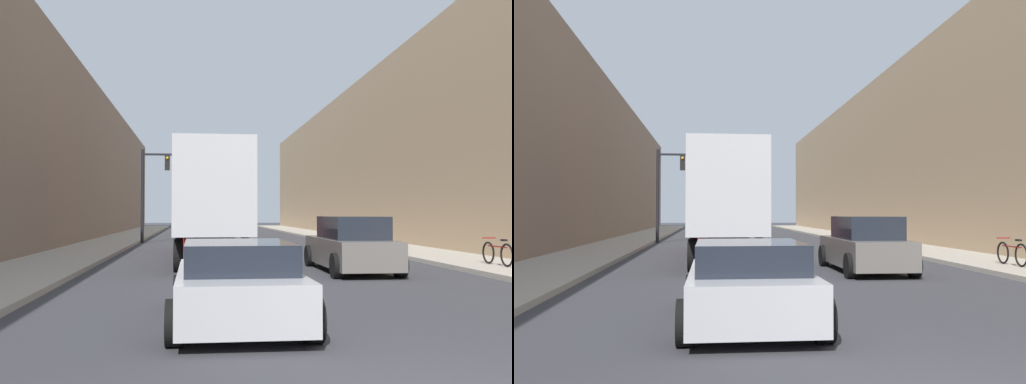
% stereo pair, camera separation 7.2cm
% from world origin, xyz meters
% --- Properties ---
extents(sidewalk_right, '(3.16, 80.00, 0.15)m').
position_xyz_m(sidewalk_right, '(7.31, 30.00, 0.07)').
color(sidewalk_right, '#B2A899').
rests_on(sidewalk_right, ground).
extents(sidewalk_left, '(3.16, 80.00, 0.15)m').
position_xyz_m(sidewalk_left, '(-7.31, 30.00, 0.07)').
color(sidewalk_left, '#B2A899').
rests_on(sidewalk_left, ground).
extents(building_right, '(6.00, 80.00, 11.09)m').
position_xyz_m(building_right, '(11.89, 30.00, 5.54)').
color(building_right, tan).
rests_on(building_right, ground).
extents(building_left, '(6.00, 80.00, 10.38)m').
position_xyz_m(building_left, '(-11.89, 30.00, 5.19)').
color(building_left, '#846B56').
rests_on(building_left, ground).
extents(semi_truck, '(2.47, 12.94, 4.09)m').
position_xyz_m(semi_truck, '(-1.85, 17.64, 2.28)').
color(semi_truck, silver).
rests_on(semi_truck, ground).
extents(sedan_car, '(2.15, 4.35, 1.34)m').
position_xyz_m(sedan_car, '(-1.75, 4.16, 0.65)').
color(sedan_car, '#B7B7BC').
rests_on(sedan_car, ground).
extents(suv_car, '(2.06, 4.99, 1.69)m').
position_xyz_m(suv_car, '(2.35, 12.02, 0.80)').
color(suv_car, slate).
rests_on(suv_car, ground).
extents(traffic_signal_gantry, '(6.01, 0.35, 5.66)m').
position_xyz_m(traffic_signal_gantry, '(-3.90, 29.79, 4.06)').
color(traffic_signal_gantry, black).
rests_on(traffic_signal_gantry, ground).
extents(parked_bicycle, '(0.44, 1.82, 0.86)m').
position_xyz_m(parked_bicycle, '(7.08, 11.94, 0.53)').
color(parked_bicycle, black).
rests_on(parked_bicycle, sidewalk_right).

